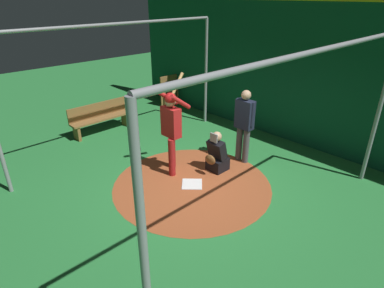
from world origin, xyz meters
TOP-DOWN VIEW (x-y plane):
  - ground_plane at (0.00, 0.00)m, footprint 27.82×27.82m
  - dirt_circle at (0.00, 0.00)m, footprint 3.31×3.31m
  - home_plate at (0.00, 0.00)m, footprint 0.59×0.59m
  - batter at (-0.09, -0.73)m, footprint 0.68×0.49m
  - catcher at (-0.82, -0.06)m, footprint 0.58×0.40m
  - umpire at (-1.61, 0.04)m, footprint 0.22×0.49m
  - back_wall at (-3.58, 0.00)m, footprint 0.23×11.82m
  - cage_frame at (0.00, 0.00)m, footprint 5.76×4.83m
  - bat_rack at (-3.33, -4.43)m, footprint 1.18×0.20m
  - bench at (-0.07, -3.87)m, footprint 1.79×0.36m

SIDE VIEW (x-z plane):
  - ground_plane at x=0.00m, z-range 0.00..0.00m
  - dirt_circle at x=0.00m, z-range 0.00..0.01m
  - home_plate at x=0.00m, z-range 0.01..0.02m
  - catcher at x=-0.82m, z-range -0.10..0.85m
  - bench at x=-0.07m, z-range 0.02..0.87m
  - bat_rack at x=-3.33m, z-range -0.04..1.01m
  - umpire at x=-1.61m, z-range 0.11..1.85m
  - batter at x=-0.09m, z-range 0.04..2.20m
  - back_wall at x=-3.58m, z-range 0.01..3.77m
  - cage_frame at x=0.00m, z-range 0.62..3.71m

